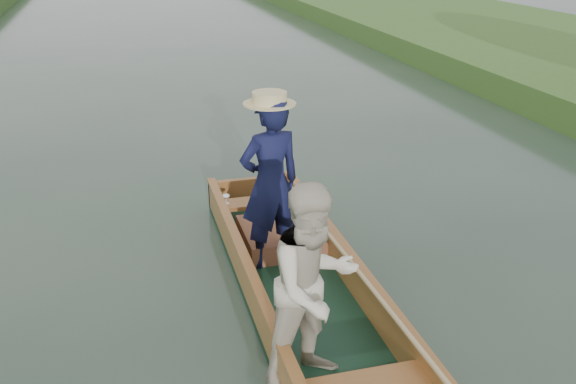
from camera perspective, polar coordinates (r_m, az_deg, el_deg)
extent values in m
plane|color=#283D30|center=(6.33, 1.43, -10.01)|extent=(120.00, 120.00, 0.00)
cube|color=#122F1E|center=(6.30, 1.43, -9.70)|extent=(1.10, 5.00, 0.08)
cube|color=#9F6931|center=(6.09, -3.21, -8.76)|extent=(0.08, 5.00, 0.32)
cube|color=#9F6931|center=(6.35, 5.91, -7.49)|extent=(0.08, 5.00, 0.32)
cube|color=#9F6931|center=(8.35, -3.31, 0.21)|extent=(1.10, 0.08, 0.32)
cube|color=#9F6931|center=(6.00, -3.25, -7.29)|extent=(0.10, 5.00, 0.04)
cube|color=#9F6931|center=(6.26, 5.98, -6.06)|extent=(0.10, 5.00, 0.04)
cube|color=#9F6931|center=(7.82, -2.47, -0.89)|extent=(0.94, 0.30, 0.05)
imported|color=#121438|center=(6.51, -1.58, 0.74)|extent=(0.74, 0.56, 1.81)
cylinder|color=beige|center=(6.24, -1.66, 8.16)|extent=(0.52, 0.52, 0.12)
imported|color=beige|center=(4.86, 2.29, -8.37)|extent=(0.97, 0.86, 1.65)
cube|color=brown|center=(7.20, -0.64, -3.96)|extent=(0.85, 0.90, 0.22)
sphere|color=#A28855|center=(7.09, 1.69, -2.48)|extent=(0.19, 0.19, 0.19)
sphere|color=#A28855|center=(7.02, 1.72, -1.43)|extent=(0.15, 0.15, 0.15)
sphere|color=#A28855|center=(6.98, 1.31, -1.00)|extent=(0.05, 0.05, 0.05)
sphere|color=#A28855|center=(7.01, 2.15, -0.91)|extent=(0.05, 0.05, 0.05)
sphere|color=#A28855|center=(6.98, 1.86, -1.73)|extent=(0.06, 0.06, 0.06)
sphere|color=#A28855|center=(7.04, 1.05, -2.40)|extent=(0.07, 0.07, 0.07)
sphere|color=#A28855|center=(7.08, 2.41, -2.25)|extent=(0.07, 0.07, 0.07)
sphere|color=#A28855|center=(7.09, 1.37, -3.22)|extent=(0.08, 0.08, 0.08)
sphere|color=#A28855|center=(7.11, 2.12, -3.13)|extent=(0.08, 0.08, 0.08)
cylinder|color=silver|center=(7.73, -5.51, -1.00)|extent=(0.07, 0.07, 0.01)
cylinder|color=silver|center=(7.72, -5.52, -0.73)|extent=(0.01, 0.01, 0.08)
ellipsoid|color=silver|center=(7.70, -5.54, -0.35)|extent=(0.09, 0.09, 0.05)
cylinder|color=tan|center=(6.21, 5.30, -5.84)|extent=(0.04, 4.25, 0.19)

